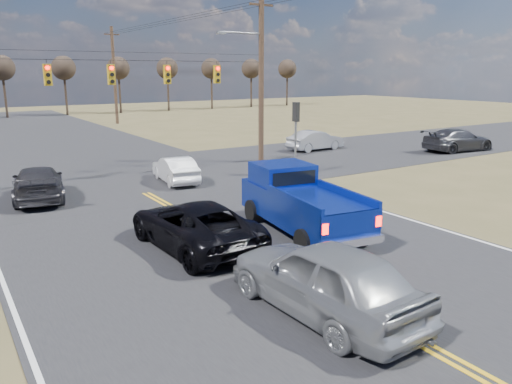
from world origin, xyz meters
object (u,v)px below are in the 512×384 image
pickup_truck (300,202)px  silver_suv (324,278)px  cross_car_east_near (315,140)px  cross_car_east_far (458,140)px  black_suv (194,225)px  white_car_queue (175,169)px  dgrey_car_queue (38,183)px

pickup_truck → silver_suv: bearing=-114.2°
cross_car_east_near → cross_car_east_far: 9.95m
cross_car_east_far → black_suv: bearing=114.7°
pickup_truck → white_car_queue: size_ratio=1.54×
black_suv → dgrey_car_queue: black_suv is taller
black_suv → white_car_queue: black_suv is taller
white_car_queue → black_suv: bearing=76.8°
silver_suv → cross_car_east_far: silver_suv is taller
dgrey_car_queue → cross_car_east_far: size_ratio=0.93×
silver_suv → cross_car_east_far: 27.31m
pickup_truck → dgrey_car_queue: pickup_truck is taller
black_suv → cross_car_east_far: cross_car_east_far is taller
silver_suv → black_suv: (-0.50, 5.67, -0.13)m
white_car_queue → dgrey_car_queue: 6.44m
black_suv → cross_car_east_near: bearing=-142.2°
black_suv → cross_car_east_far: bearing=-164.5°
silver_suv → white_car_queue: silver_suv is taller
white_car_queue → cross_car_east_far: size_ratio=0.74×
pickup_truck → dgrey_car_queue: (-6.76, 9.76, -0.34)m
white_car_queue → cross_car_east_near: size_ratio=0.93×
black_suv → cross_car_east_near: (16.17, 13.57, -0.05)m
black_suv → dgrey_car_queue: bearing=-74.3°
silver_suv → black_suv: bearing=-87.5°
cross_car_east_far → white_car_queue: bearing=93.0°
silver_suv → white_car_queue: (2.96, 14.88, -0.23)m
white_car_queue → dgrey_car_queue: (-6.44, 0.00, 0.07)m
cross_car_east_near → cross_car_east_far: cross_car_east_far is taller
cross_car_east_near → silver_suv: bearing=138.3°
pickup_truck → silver_suv: 6.08m
pickup_truck → dgrey_car_queue: size_ratio=1.22×
silver_suv → white_car_queue: 15.17m
pickup_truck → black_suv: bearing=-179.9°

